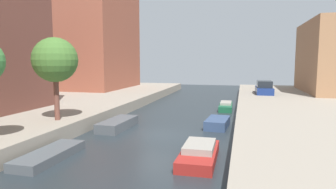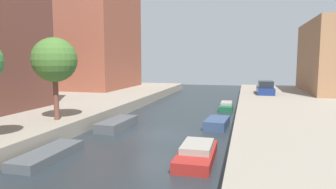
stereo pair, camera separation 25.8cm
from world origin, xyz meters
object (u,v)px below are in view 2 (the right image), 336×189
object	(u,v)px
moored_boat_left_2	(48,155)
parked_car	(265,88)
street_tree_2	(54,60)
moored_boat_right_4	(226,106)
moored_boat_left_3	(117,124)
moored_boat_right_2	(197,153)
moored_boat_right_3	(217,123)

from	to	relation	value
moored_boat_left_2	parked_car	bearing A→B (deg)	64.31
street_tree_2	moored_boat_right_4	xyz separation A→B (m)	(10.38, 13.14, -4.63)
parked_car	moored_boat_left_3	xyz separation A→B (m)	(-11.31, -17.51, -1.31)
parked_car	moored_boat_left_3	distance (m)	20.89
street_tree_2	moored_boat_right_2	xyz separation A→B (m)	(9.95, -2.85, -4.61)
street_tree_2	parked_car	size ratio (longest dim) A/B	1.13
moored_boat_right_4	moored_boat_right_2	bearing A→B (deg)	-91.52
street_tree_2	moored_boat_right_2	world-z (taller)	street_tree_2
street_tree_2	moored_boat_right_3	world-z (taller)	street_tree_2
moored_boat_right_2	moored_boat_right_4	distance (m)	16.00
moored_boat_right_2	moored_boat_right_3	world-z (taller)	moored_boat_right_2
parked_car	moored_boat_left_2	size ratio (longest dim) A/B	1.11
moored_boat_right_4	moored_boat_left_2	bearing A→B (deg)	-113.65
parked_car	moored_boat_right_3	distance (m)	15.99
moored_boat_left_2	moored_boat_right_4	size ratio (longest dim) A/B	1.04
moored_boat_left_2	moored_boat_left_3	size ratio (longest dim) A/B	1.04
moored_boat_right_3	moored_boat_right_4	world-z (taller)	moored_boat_right_4
moored_boat_left_3	parked_car	bearing A→B (deg)	57.13
street_tree_2	moored_boat_left_3	world-z (taller)	street_tree_2
parked_car	moored_boat_right_3	size ratio (longest dim) A/B	1.49
parked_car	moored_boat_left_2	xyz separation A→B (m)	(-11.87, -24.66, -1.42)
moored_boat_right_2	moored_boat_left_3	bearing A→B (deg)	141.06
street_tree_2	moored_boat_right_2	bearing A→B (deg)	-16.01
moored_boat_left_2	moored_boat_right_3	xyz separation A→B (m)	(7.60, 9.31, 0.11)
moored_boat_right_4	parked_car	bearing A→B (deg)	59.43
street_tree_2	moored_boat_left_2	bearing A→B (deg)	-59.91
parked_car	moored_boat_right_2	bearing A→B (deg)	-101.20
moored_boat_left_3	moored_boat_right_2	xyz separation A→B (m)	(6.76, -5.47, 0.02)
moored_boat_left_2	moored_boat_right_2	distance (m)	7.51
street_tree_2	moored_boat_left_3	bearing A→B (deg)	39.34
moored_boat_right_2	moored_boat_right_3	bearing A→B (deg)	87.88
moored_boat_right_2	moored_boat_right_4	size ratio (longest dim) A/B	1.02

